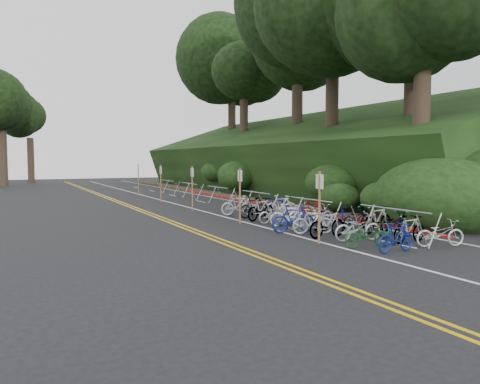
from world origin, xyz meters
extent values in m
plane|color=black|center=(0.00, 0.00, 0.00)|extent=(120.00, 120.00, 0.00)
cube|color=gold|center=(-2.15, 10.00, 0.00)|extent=(0.12, 80.00, 0.01)
cube|color=gold|center=(-1.85, 10.00, 0.00)|extent=(0.12, 80.00, 0.01)
cube|color=silver|center=(1.00, 10.00, 0.00)|extent=(0.12, 80.00, 0.01)
cube|color=silver|center=(5.20, 10.00, 0.00)|extent=(0.12, 80.00, 0.01)
cube|color=silver|center=(3.10, -2.00, 0.00)|extent=(0.10, 1.60, 0.01)
cube|color=silver|center=(3.10, 4.00, 0.00)|extent=(0.10, 1.60, 0.01)
cube|color=silver|center=(3.10, 10.00, 0.00)|extent=(0.10, 1.60, 0.01)
cube|color=silver|center=(3.10, 16.00, 0.00)|extent=(0.10, 1.60, 0.01)
cube|color=silver|center=(3.10, 22.00, 0.00)|extent=(0.10, 1.60, 0.01)
cube|color=silver|center=(3.10, 28.00, 0.00)|extent=(0.10, 1.60, 0.01)
cube|color=silver|center=(3.10, 34.00, 0.00)|extent=(0.10, 1.60, 0.01)
cube|color=maroon|center=(5.70, 12.00, 0.05)|extent=(0.25, 28.00, 0.10)
cube|color=black|center=(13.50, 22.00, 2.80)|extent=(12.32, 44.00, 9.11)
cube|color=#382819|center=(6.40, 22.00, 0.08)|extent=(1.40, 44.00, 0.16)
ellipsoid|color=#284C19|center=(7.20, 3.00, 1.04)|extent=(2.00, 2.80, 1.60)
ellipsoid|color=#284C19|center=(8.00, 8.00, 1.55)|extent=(2.60, 3.64, 2.08)
ellipsoid|color=#284C19|center=(9.20, 14.00, 1.99)|extent=(2.20, 3.08, 1.76)
ellipsoid|color=#284C19|center=(7.80, 20.00, 1.56)|extent=(3.00, 4.20, 2.40)
ellipsoid|color=#284C19|center=(8.50, 26.00, 1.73)|extent=(2.40, 3.36, 1.92)
ellipsoid|color=#284C19|center=(9.80, 30.00, 2.41)|extent=(2.80, 3.92, 2.24)
ellipsoid|color=#284C19|center=(7.00, 6.00, 0.90)|extent=(1.80, 2.52, 1.44)
ellipsoid|color=#284C19|center=(10.00, 18.00, 2.60)|extent=(3.20, 4.48, 2.56)
ellipsoid|color=black|center=(8.00, 0.50, 1.21)|extent=(5.28, 6.16, 3.52)
cylinder|color=#2D2319|center=(9.50, 3.00, 4.20)|extent=(0.82, 0.82, 6.00)
ellipsoid|color=black|center=(9.50, 3.00, 9.66)|extent=(8.21, 8.21, 7.80)
cylinder|color=#2D2319|center=(12.00, 6.00, 6.49)|extent=(0.89, 0.89, 7.39)
cylinder|color=#2D2319|center=(11.00, 12.00, 5.96)|extent=(0.87, 0.87, 6.92)
ellipsoid|color=black|center=(11.00, 12.00, 12.38)|extent=(9.85, 9.85, 9.36)
cylinder|color=#2D2319|center=(13.50, 20.00, 7.12)|extent=(0.92, 0.92, 7.85)
ellipsoid|color=black|center=(13.50, 20.00, 14.43)|extent=(11.28, 11.28, 10.72)
cylinder|color=#2D2319|center=(12.50, 28.00, 6.03)|extent=(0.84, 0.84, 6.46)
ellipsoid|color=black|center=(12.50, 28.00, 11.85)|extent=(8.62, 8.62, 8.19)
cylinder|color=#2D2319|center=(15.00, 36.00, 7.19)|extent=(0.89, 0.89, 7.39)
ellipsoid|color=black|center=(15.00, 36.00, 13.96)|extent=(10.26, 10.26, 9.75)
cylinder|color=#2D2319|center=(-9.00, 42.00, 3.00)|extent=(0.82, 0.82, 6.00)
ellipsoid|color=black|center=(-9.00, 42.00, 8.46)|extent=(8.21, 8.21, 7.80)
cylinder|color=#2D2319|center=(-6.00, 50.00, 2.77)|extent=(0.80, 0.80, 5.54)
ellipsoid|color=black|center=(-6.00, 50.00, 7.69)|extent=(7.18, 7.18, 6.82)
cylinder|color=gray|center=(3.28, -1.56, 1.16)|extent=(0.05, 3.30, 0.05)
cylinder|color=gray|center=(3.00, -3.10, 0.58)|extent=(0.59, 0.04, 1.15)
cylinder|color=gray|center=(3.56, -3.10, 0.58)|extent=(0.59, 0.04, 1.15)
cylinder|color=gray|center=(3.00, -0.01, 0.58)|extent=(0.59, 0.04, 1.15)
cylinder|color=gray|center=(3.56, -0.01, 0.58)|extent=(0.59, 0.04, 1.15)
cylinder|color=gray|center=(3.00, 3.00, 1.15)|extent=(0.05, 3.00, 0.05)
cylinder|color=gray|center=(2.72, 1.60, 0.57)|extent=(0.58, 0.04, 1.13)
cylinder|color=gray|center=(3.28, 1.60, 0.57)|extent=(0.58, 0.04, 1.13)
cylinder|color=gray|center=(2.72, 4.40, 0.57)|extent=(0.58, 0.04, 1.13)
cylinder|color=gray|center=(3.28, 4.40, 0.57)|extent=(0.58, 0.04, 1.13)
cylinder|color=gray|center=(3.00, 8.00, 1.15)|extent=(0.05, 3.00, 0.05)
cylinder|color=gray|center=(2.72, 6.60, 0.57)|extent=(0.58, 0.04, 1.13)
cylinder|color=gray|center=(3.28, 6.60, 0.57)|extent=(0.58, 0.04, 1.13)
cylinder|color=gray|center=(2.72, 9.40, 0.57)|extent=(0.58, 0.04, 1.13)
cylinder|color=gray|center=(3.28, 9.40, 0.57)|extent=(0.58, 0.04, 1.13)
cylinder|color=gray|center=(3.00, 13.00, 1.15)|extent=(0.05, 3.00, 0.05)
cylinder|color=gray|center=(2.72, 11.60, 0.57)|extent=(0.58, 0.04, 1.13)
cylinder|color=gray|center=(3.28, 11.60, 0.57)|extent=(0.58, 0.04, 1.13)
cylinder|color=gray|center=(2.72, 14.40, 0.57)|extent=(0.58, 0.04, 1.13)
cylinder|color=gray|center=(3.28, 14.40, 0.57)|extent=(0.58, 0.04, 1.13)
cylinder|color=gray|center=(3.00, 18.00, 1.15)|extent=(0.05, 3.00, 0.05)
cylinder|color=gray|center=(2.72, 16.60, 0.57)|extent=(0.58, 0.04, 1.13)
cylinder|color=gray|center=(3.28, 16.60, 0.57)|extent=(0.58, 0.04, 1.13)
cylinder|color=gray|center=(2.72, 19.40, 0.57)|extent=(0.58, 0.04, 1.13)
cylinder|color=gray|center=(3.28, 19.40, 0.57)|extent=(0.58, 0.04, 1.13)
cylinder|color=gray|center=(3.00, 23.00, 1.15)|extent=(0.05, 3.00, 0.05)
cylinder|color=gray|center=(2.72, 21.60, 0.57)|extent=(0.58, 0.04, 1.13)
cylinder|color=gray|center=(3.28, 21.60, 0.57)|extent=(0.58, 0.04, 1.13)
cylinder|color=gray|center=(2.72, 24.40, 0.57)|extent=(0.58, 0.04, 1.13)
cylinder|color=gray|center=(3.28, 24.40, 0.57)|extent=(0.58, 0.04, 1.13)
cylinder|color=brown|center=(0.78, -0.68, 1.24)|extent=(0.08, 0.08, 2.48)
cube|color=silver|center=(0.78, -0.68, 2.13)|extent=(0.02, 0.40, 0.50)
cylinder|color=brown|center=(0.60, 5.00, 1.25)|extent=(0.08, 0.08, 2.50)
cube|color=silver|center=(0.60, 5.00, 2.15)|extent=(0.02, 0.40, 0.50)
cylinder|color=brown|center=(0.60, 11.00, 1.25)|extent=(0.08, 0.08, 2.50)
cube|color=silver|center=(0.60, 11.00, 2.15)|extent=(0.02, 0.40, 0.50)
cylinder|color=brown|center=(0.60, 17.00, 1.25)|extent=(0.08, 0.08, 2.50)
cube|color=silver|center=(0.60, 17.00, 2.15)|extent=(0.02, 0.40, 0.50)
cylinder|color=brown|center=(0.60, 23.00, 1.25)|extent=(0.08, 0.08, 2.50)
cube|color=silver|center=(0.60, 23.00, 2.15)|extent=(0.02, 0.40, 0.50)
imported|color=navy|center=(1.34, 1.76, 0.54)|extent=(0.79, 1.87, 1.09)
imported|color=navy|center=(2.01, -2.98, 0.47)|extent=(0.55, 1.59, 0.94)
imported|color=beige|center=(4.04, -2.90, 0.45)|extent=(1.04, 1.80, 0.90)
imported|color=#144C1E|center=(1.77, -1.96, 0.41)|extent=(0.89, 1.66, 0.83)
imported|color=slate|center=(3.60, -2.00, 0.49)|extent=(0.62, 1.67, 0.98)
imported|color=#9E9EA3|center=(2.34, -0.84, 0.48)|extent=(0.89, 1.90, 0.96)
imported|color=slate|center=(4.14, -0.73, 0.47)|extent=(0.99, 1.88, 0.94)
imported|color=slate|center=(1.76, 0.15, 0.52)|extent=(0.67, 1.77, 1.04)
imported|color=slate|center=(4.19, 0.17, 0.55)|extent=(0.93, 1.90, 1.10)
imported|color=#9E9EA3|center=(1.79, 1.09, 0.49)|extent=(0.91, 1.69, 0.98)
imported|color=slate|center=(4.08, 1.25, 0.46)|extent=(0.96, 1.84, 0.92)
imported|color=beige|center=(2.23, 2.25, 0.44)|extent=(0.87, 1.77, 0.89)
imported|color=navy|center=(3.64, 2.24, 0.44)|extent=(0.93, 1.77, 0.88)
imported|color=beige|center=(2.05, 3.26, 0.49)|extent=(0.92, 1.68, 0.97)
imported|color=beige|center=(3.66, 3.33, 0.44)|extent=(0.81, 1.75, 0.88)
imported|color=#9E9EA3|center=(2.09, 4.41, 0.43)|extent=(0.71, 1.67, 0.86)
imported|color=maroon|center=(4.11, 4.45, 0.52)|extent=(0.67, 1.76, 1.03)
imported|color=slate|center=(1.95, 5.49, 0.55)|extent=(1.09, 1.89, 1.09)
imported|color=#9E9EA3|center=(3.88, 5.46, 0.49)|extent=(1.03, 1.95, 0.98)
imported|color=black|center=(2.15, 6.54, 0.53)|extent=(0.77, 1.83, 1.07)
imported|color=beige|center=(3.81, 6.72, 0.53)|extent=(0.62, 1.80, 1.06)
imported|color=#9E9EA3|center=(1.91, 7.88, 0.53)|extent=(0.75, 1.83, 1.07)
imported|color=navy|center=(4.15, 7.85, 0.48)|extent=(0.59, 1.62, 0.95)
camera|label=1|loc=(-8.68, -13.61, 2.88)|focal=35.00mm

